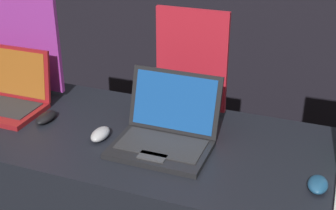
{
  "coord_description": "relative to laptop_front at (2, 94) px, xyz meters",
  "views": [
    {
      "loc": [
        0.54,
        -1.06,
        1.8
      ],
      "look_at": [
        0.01,
        0.33,
        1.08
      ],
      "focal_mm": 50.0,
      "sensor_mm": 36.0,
      "label": 1
    }
  ],
  "objects": [
    {
      "name": "mouse_front",
      "position": [
        0.25,
        -0.05,
        -0.04
      ],
      "size": [
        0.06,
        0.12,
        0.03
      ],
      "color": "black",
      "rests_on": "display_counter"
    },
    {
      "name": "promo_stand_middle",
      "position": [
        0.76,
        0.24,
        0.15
      ],
      "size": [
        0.29,
        0.07,
        0.43
      ],
      "color": "black",
      "rests_on": "display_counter"
    },
    {
      "name": "mouse_middle",
      "position": [
        0.52,
        -0.1,
        -0.04
      ],
      "size": [
        0.06,
        0.1,
        0.04
      ],
      "color": "#B2B2B7",
      "rests_on": "display_counter"
    },
    {
      "name": "laptop_middle",
      "position": [
        0.76,
        -0.04,
        -0.0
      ],
      "size": [
        0.35,
        0.31,
        0.24
      ],
      "color": "black",
      "rests_on": "display_counter"
    },
    {
      "name": "mouse_back",
      "position": [
        1.3,
        -0.13,
        -0.04
      ],
      "size": [
        0.06,
        0.1,
        0.03
      ],
      "color": "navy",
      "rests_on": "display_counter"
    },
    {
      "name": "laptop_front",
      "position": [
        0.0,
        0.0,
        0.0
      ],
      "size": [
        0.39,
        0.26,
        0.24
      ],
      "color": "maroon",
      "rests_on": "display_counter"
    },
    {
      "name": "promo_stand_front",
      "position": [
        0.0,
        0.18,
        0.18
      ],
      "size": [
        0.38,
        0.07,
        0.49
      ],
      "color": "black",
      "rests_on": "display_counter"
    }
  ]
}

